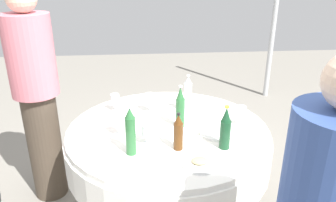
# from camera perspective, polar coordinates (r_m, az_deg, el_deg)

# --- Properties ---
(dining_table) EXTENTS (1.43, 1.43, 0.74)m
(dining_table) POSITION_cam_1_polar(r_m,az_deg,el_deg) (2.38, 0.00, -7.81)
(dining_table) COLOR white
(dining_table) RESTS_ON ground_plane
(bottle_brown_right) EXTENTS (0.06, 0.06, 0.24)m
(bottle_brown_right) POSITION_cam_1_polar(r_m,az_deg,el_deg) (2.00, 1.80, -5.52)
(bottle_brown_right) COLOR #593314
(bottle_brown_right) RESTS_ON dining_table
(bottle_dark_green_left) EXTENTS (0.07, 0.07, 0.28)m
(bottle_dark_green_left) POSITION_cam_1_polar(r_m,az_deg,el_deg) (2.03, 9.95, -4.79)
(bottle_dark_green_left) COLOR #194728
(bottle_dark_green_left) RESTS_ON dining_table
(bottle_green_far) EXTENTS (0.06, 0.06, 0.31)m
(bottle_green_far) POSITION_cam_1_polar(r_m,az_deg,el_deg) (2.26, 2.12, -1.23)
(bottle_green_far) COLOR #2D6B38
(bottle_green_far) RESTS_ON dining_table
(bottle_green_north) EXTENTS (0.06, 0.06, 0.31)m
(bottle_green_north) POSITION_cam_1_polar(r_m,az_deg,el_deg) (1.95, -6.53, -5.34)
(bottle_green_north) COLOR #2D6B38
(bottle_green_north) RESTS_ON dining_table
(bottle_clear_east) EXTENTS (0.06, 0.06, 0.30)m
(bottle_clear_east) POSITION_cam_1_polar(r_m,az_deg,el_deg) (2.50, 3.47, 1.07)
(bottle_clear_east) COLOR silver
(bottle_clear_east) RESTS_ON dining_table
(wine_glass_north) EXTENTS (0.07, 0.07, 0.15)m
(wine_glass_north) POSITION_cam_1_polar(r_m,az_deg,el_deg) (2.52, -3.17, 0.38)
(wine_glass_north) COLOR white
(wine_glass_north) RESTS_ON dining_table
(wine_glass_east) EXTENTS (0.07, 0.07, 0.14)m
(wine_glass_east) POSITION_cam_1_polar(r_m,az_deg,el_deg) (2.57, -9.19, 0.26)
(wine_glass_east) COLOR white
(wine_glass_east) RESTS_ON dining_table
(wine_glass_outer) EXTENTS (0.07, 0.07, 0.16)m
(wine_glass_outer) POSITION_cam_1_polar(r_m,az_deg,el_deg) (2.19, -8.59, -3.24)
(wine_glass_outer) COLOR white
(wine_glass_outer) RESTS_ON dining_table
(wine_glass_rear) EXTENTS (0.06, 0.06, 0.15)m
(wine_glass_rear) POSITION_cam_1_polar(r_m,az_deg,el_deg) (2.35, 12.65, -1.82)
(wine_glass_rear) COLOR white
(wine_glass_rear) RESTS_ON dining_table
(wine_glass_mid) EXTENTS (0.07, 0.07, 0.14)m
(wine_glass_mid) POSITION_cam_1_polar(r_m,az_deg,el_deg) (2.07, -3.68, -5.06)
(wine_glass_mid) COLOR white
(wine_glass_mid) RESTS_ON dining_table
(plate_mid) EXTENTS (0.24, 0.24, 0.02)m
(plate_mid) POSITION_cam_1_polar(r_m,az_deg,el_deg) (2.25, 8.55, -5.37)
(plate_mid) COLOR white
(plate_mid) RESTS_ON dining_table
(plate_front) EXTENTS (0.21, 0.21, 0.04)m
(plate_front) POSITION_cam_1_polar(r_m,az_deg,el_deg) (1.91, 5.53, -10.65)
(plate_front) COLOR white
(plate_front) RESTS_ON dining_table
(fork_left) EXTENTS (0.02, 0.18, 0.00)m
(fork_left) POSITION_cam_1_polar(r_m,az_deg,el_deg) (2.78, -1.94, 0.27)
(fork_left) COLOR silver
(fork_left) RESTS_ON dining_table
(knife_far) EXTENTS (0.06, 0.18, 0.00)m
(knife_far) POSITION_cam_1_polar(r_m,az_deg,el_deg) (2.42, -3.45, -3.30)
(knife_far) COLOR silver
(knife_far) RESTS_ON dining_table
(folded_napkin) EXTENTS (0.15, 0.15, 0.02)m
(folded_napkin) POSITION_cam_1_polar(r_m,az_deg,el_deg) (2.49, 7.78, -2.43)
(folded_napkin) COLOR white
(folded_napkin) RESTS_ON dining_table
(person_left) EXTENTS (0.34, 0.34, 1.70)m
(person_left) POSITION_cam_1_polar(r_m,az_deg,el_deg) (2.66, -21.83, 1.07)
(person_left) COLOR #4C3F33
(person_left) RESTS_ON ground_plane
(tent_pole_main) EXTENTS (0.07, 0.07, 2.42)m
(tent_pole_main) POSITION_cam_1_polar(r_m,az_deg,el_deg) (4.82, 18.11, 14.49)
(tent_pole_main) COLOR #B2B5B7
(tent_pole_main) RESTS_ON ground_plane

